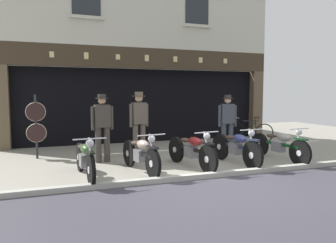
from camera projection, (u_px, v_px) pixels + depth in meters
ground at (241, 194)px, 5.73m from camera, size 21.59×22.00×0.18m
shop_facade at (133, 93)px, 13.04m from camera, size 9.89×4.42×6.60m
motorcycle_left at (85, 158)px, 6.59m from camera, size 0.62×1.99×0.91m
motorcycle_center_left at (141, 153)px, 7.10m from camera, size 0.62×1.93×0.91m
motorcycle_center at (191, 150)px, 7.53m from camera, size 0.62×2.01×0.91m
motorcycle_center_right at (236, 147)px, 7.89m from camera, size 0.62×1.99×0.94m
motorcycle_right at (279, 145)px, 8.30m from camera, size 0.62×2.05×0.92m
salesman_left at (102, 125)px, 8.08m from camera, size 0.56×0.33×1.72m
shopkeeper_center at (139, 120)px, 9.00m from camera, size 0.56×0.37×1.79m
salesman_right at (227, 121)px, 9.53m from camera, size 0.55×0.33×1.70m
tyre_sign_pole at (36, 123)px, 8.55m from camera, size 0.51×0.06×1.71m
advert_board_near at (176, 90)px, 11.95m from camera, size 0.80×0.03×0.93m
advert_board_far at (202, 90)px, 12.32m from camera, size 0.68×0.03×1.06m
leaning_bicycle at (251, 132)px, 11.45m from camera, size 1.65×0.61×0.93m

